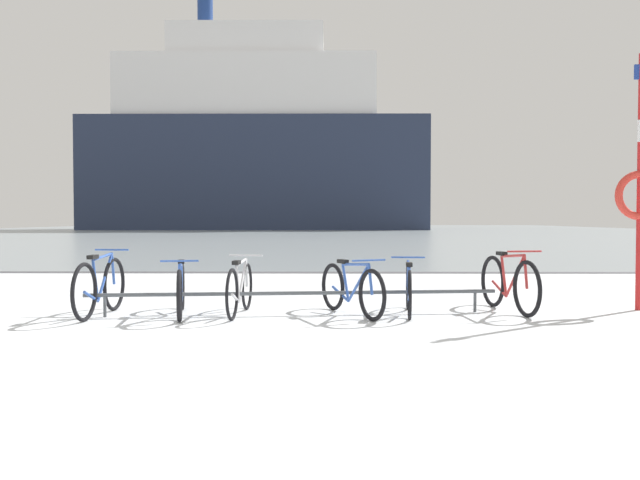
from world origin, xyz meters
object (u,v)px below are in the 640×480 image
object	(u,v)px
bicycle_1	(181,290)
bicycle_2	(240,288)
bicycle_0	(100,286)
ferry_ship	(253,146)
rescue_post	(640,187)
bicycle_5	(509,284)
bicycle_4	(409,289)
bicycle_3	(351,289)

from	to	relation	value
bicycle_1	bicycle_2	bearing A→B (deg)	6.83
bicycle_0	ferry_ship	size ratio (longest dim) A/B	0.04
rescue_post	ferry_ship	world-z (taller)	ferry_ship
ferry_ship	bicycle_2	bearing A→B (deg)	-83.73
bicycle_1	bicycle_5	bearing A→B (deg)	5.38
ferry_ship	bicycle_4	bearing A→B (deg)	-81.85
bicycle_4	ferry_ship	bearing A→B (deg)	98.15
bicycle_1	rescue_post	world-z (taller)	rescue_post
bicycle_1	bicycle_4	distance (m)	2.96
bicycle_3	ferry_ship	distance (m)	67.89
bicycle_1	bicycle_0	bearing A→B (deg)	-178.91
bicycle_3	bicycle_4	size ratio (longest dim) A/B	0.98
bicycle_3	bicycle_2	bearing A→B (deg)	178.52
bicycle_0	bicycle_3	xyz separation A→B (m)	(3.24, 0.07, -0.04)
bicycle_2	ferry_ship	size ratio (longest dim) A/B	0.04
bicycle_2	rescue_post	distance (m)	5.58
bicycle_2	bicycle_5	distance (m)	3.59
bicycle_0	bicycle_2	distance (m)	1.79
bicycle_4	rescue_post	xyz separation A→B (m)	(3.19, 0.43, 1.34)
rescue_post	bicycle_3	bearing A→B (deg)	-172.06
bicycle_0	bicycle_4	size ratio (longest dim) A/B	1.06
bicycle_0	ferry_ship	xyz separation A→B (m)	(-5.54, 66.78, 9.06)
bicycle_2	rescue_post	xyz separation A→B (m)	(5.40, 0.51, 1.33)
bicycle_1	bicycle_5	xyz separation A→B (m)	(4.33, 0.41, 0.04)
bicycle_5	bicycle_1	bearing A→B (deg)	-174.62
rescue_post	bicycle_1	bearing A→B (deg)	-174.40
bicycle_3	bicycle_4	distance (m)	0.76
bicycle_1	bicycle_4	xyz separation A→B (m)	(2.96, 0.17, -0.00)
bicycle_0	bicycle_5	size ratio (longest dim) A/B	0.98
rescue_post	ferry_ship	bearing A→B (deg)	100.89
bicycle_0	bicycle_5	world-z (taller)	bicycle_5
bicycle_0	bicycle_2	size ratio (longest dim) A/B	1.05
bicycle_0	bicycle_5	bearing A→B (deg)	4.55
bicycle_4	bicycle_0	bearing A→B (deg)	-177.28
bicycle_3	bicycle_0	bearing A→B (deg)	-178.72
bicycle_0	rescue_post	bearing A→B (deg)	4.95
bicycle_3	bicycle_5	bearing A→B (deg)	9.47
bicycle_1	ferry_ship	world-z (taller)	ferry_ship
bicycle_3	ferry_ship	world-z (taller)	ferry_ship
bicycle_5	ferry_ship	distance (m)	67.85
bicycle_0	bicycle_3	distance (m)	3.24
bicycle_2	rescue_post	bearing A→B (deg)	5.43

